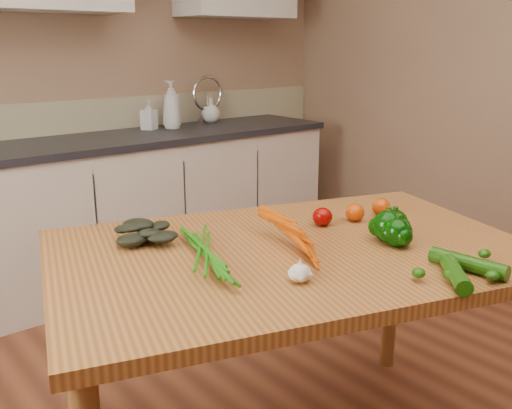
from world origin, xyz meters
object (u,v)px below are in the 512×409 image
Objects in this scene: soap_bottle_c at (211,110)px; tomato_b at (355,212)px; table at (293,274)px; zucchini_a at (468,264)px; leafy_greens at (141,227)px; tomato_c at (381,207)px; soap_bottle_a at (172,105)px; soap_bottle_b at (149,115)px; carrot_bunch at (265,241)px; pepper_c at (398,232)px; tomato_a at (322,217)px; pepper_b at (395,223)px; zucchini_b at (455,274)px; pepper_a at (388,226)px; garlic_bulb at (300,273)px.

tomato_b is at bearing -14.51° from soap_bottle_c.
table is 0.53m from zucchini_a.
tomato_c is at bearing -18.56° from leafy_greens.
soap_bottle_a reaches higher than soap_bottle_c.
soap_bottle_b is 0.66× the size of carrot_bunch.
soap_bottle_b is 1.99× the size of pepper_c.
soap_bottle_a is 1.94m from tomato_a.
zucchini_b is at bearing -117.75° from pepper_b.
tomato_c is at bearing 24.57° from table.
pepper_c is at bearing -41.40° from leafy_greens.
table is 0.51m from leafy_greens.
carrot_bunch is 0.35m from tomato_a.
table is at bearing -155.71° from tomato_a.
pepper_b reaches higher than tomato_b.
pepper_b is 0.40× the size of zucchini_a.
pepper_b is at bearing -13.41° from soap_bottle_c.
pepper_a is (0.29, -0.14, 0.14)m from table.
soap_bottle_c reaches higher than tomato_a.
table is at bearing 153.20° from pepper_a.
pepper_c is at bearing 68.50° from zucchini_b.
table is at bearing -48.13° from soap_bottle_b.
soap_bottle_a reaches higher than tomato_b.
soap_bottle_b is 2.61× the size of tomato_a.
zucchini_b is (0.26, -0.50, -0.01)m from carrot_bunch.
tomato_c is (0.22, 0.21, -0.02)m from pepper_a.
zucchini_a is (-0.11, -0.53, -0.01)m from tomato_b.
soap_bottle_b is at bearing 81.92° from pepper_a.
soap_bottle_c is 1.79× the size of pepper_c.
tomato_a is 0.59m from zucchini_b.
pepper_a is at bearing -111.29° from tomato_b.
pepper_a is 0.23m from tomato_b.
soap_bottle_b is 1.92m from leafy_greens.
leafy_greens is (-0.35, 0.35, 0.14)m from table.
tomato_b is 1.02× the size of tomato_c.
soap_bottle_c is at bearing 49.69° from leafy_greens.
carrot_bunch is (-0.10, 0.02, 0.13)m from table.
pepper_b is 0.34m from zucchini_a.
leafy_greens is 0.96× the size of zucchini_a.
tomato_b is 0.31× the size of zucchini_a.
tomato_b is 0.14m from tomato_c.
pepper_a is 1.44× the size of tomato_a.
pepper_c is at bearing 87.04° from zucchini_a.
carrot_bunch reaches higher than zucchini_a.
pepper_a is (0.38, -0.17, 0.01)m from carrot_bunch.
table is 8.03× the size of leafy_greens.
leafy_greens reaches higher than tomato_b.
garlic_bulb is at bearing -152.35° from tomato_b.
soap_bottle_a is at bearing 75.05° from tomato_a.
soap_bottle_c reaches higher than carrot_bunch.
table is at bearing -172.96° from tomato_c.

